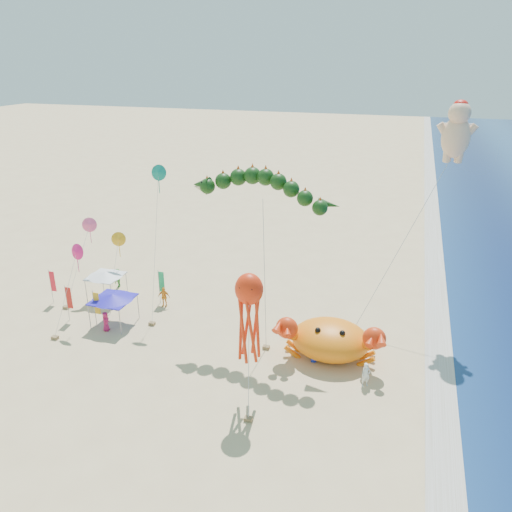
# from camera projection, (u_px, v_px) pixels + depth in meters

# --- Properties ---
(ground) EXTENTS (320.00, 320.00, 0.00)m
(ground) POSITION_uv_depth(u_px,v_px,m) (273.00, 348.00, 37.88)
(ground) COLOR #D1B784
(ground) RESTS_ON ground
(foam_strip) EXTENTS (320.00, 320.00, 0.00)m
(foam_strip) POSITION_uv_depth(u_px,v_px,m) (440.00, 376.00, 34.56)
(foam_strip) COLOR silver
(foam_strip) RESTS_ON ground
(crab_inflatable) EXTENTS (7.72, 5.09, 3.38)m
(crab_inflatable) POSITION_uv_depth(u_px,v_px,m) (330.00, 339.00, 36.23)
(crab_inflatable) COLOR orange
(crab_inflatable) RESTS_ON ground
(dragon_kite) EXTENTS (10.84, 3.80, 12.73)m
(dragon_kite) POSITION_uv_depth(u_px,v_px,m) (261.00, 192.00, 35.70)
(dragon_kite) COLOR black
(dragon_kite) RESTS_ON ground
(cherub_kite) EXTENTS (7.34, 7.23, 17.59)m
(cherub_kite) POSITION_uv_depth(u_px,v_px,m) (457.00, 130.00, 37.54)
(cherub_kite) COLOR #F6BE96
(cherub_kite) RESTS_ON ground
(octopus_kite) EXTENTS (1.78, 3.27, 8.72)m
(octopus_kite) POSITION_uv_depth(u_px,v_px,m) (249.00, 311.00, 30.19)
(octopus_kite) COLOR red
(octopus_kite) RESTS_ON ground
(canopy_blue) EXTENTS (3.35, 3.35, 2.71)m
(canopy_blue) POSITION_uv_depth(u_px,v_px,m) (113.00, 297.00, 40.34)
(canopy_blue) COLOR gray
(canopy_blue) RESTS_ON ground
(canopy_white) EXTENTS (3.08, 3.08, 2.71)m
(canopy_white) POSITION_uv_depth(u_px,v_px,m) (105.00, 274.00, 44.53)
(canopy_white) COLOR gray
(canopy_white) RESTS_ON ground
(feather_flags) EXTENTS (9.76, 5.29, 3.20)m
(feather_flags) POSITION_uv_depth(u_px,v_px,m) (95.00, 292.00, 42.24)
(feather_flags) COLOR gray
(feather_flags) RESTS_ON ground
(beachgoers) EXTENTS (25.00, 9.53, 1.84)m
(beachgoers) POSITION_uv_depth(u_px,v_px,m) (169.00, 306.00, 42.20)
(beachgoers) COLOR #256120
(beachgoers) RESTS_ON ground
(small_kites) EXTENTS (8.72, 9.34, 12.51)m
(small_kites) POSITION_uv_depth(u_px,v_px,m) (110.00, 232.00, 42.09)
(small_kites) COLOR #0B7D6B
(small_kites) RESTS_ON ground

